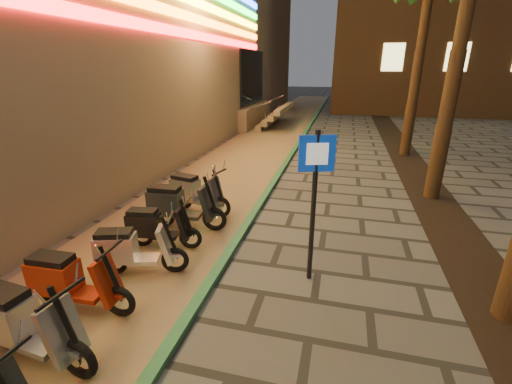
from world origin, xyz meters
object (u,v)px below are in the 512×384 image
(scooter_4, at_px, (22,323))
(scooter_5, at_px, (70,280))
(scooter_6, at_px, (131,250))
(scooter_9, at_px, (194,192))
(scooter_7, at_px, (155,226))
(pedestrian_sign, at_px, (315,187))
(scooter_8, at_px, (177,205))

(scooter_4, xyz_separation_m, scooter_5, (-0.13, 0.92, -0.03))
(scooter_6, height_order, scooter_9, scooter_9)
(scooter_6, distance_m, scooter_7, 0.97)
(pedestrian_sign, bearing_deg, scooter_9, 125.90)
(scooter_8, xyz_separation_m, scooter_9, (-0.04, 0.97, -0.03))
(scooter_8, relative_size, scooter_9, 1.07)
(scooter_5, relative_size, scooter_6, 1.05)
(scooter_7, relative_size, scooter_9, 0.89)
(scooter_5, relative_size, scooter_7, 1.09)
(scooter_4, relative_size, scooter_7, 1.17)
(scooter_5, relative_size, scooter_9, 0.97)
(scooter_6, height_order, scooter_7, scooter_6)
(pedestrian_sign, bearing_deg, scooter_5, -171.98)
(pedestrian_sign, distance_m, scooter_4, 4.28)
(scooter_6, xyz_separation_m, scooter_7, (-0.08, 0.97, -0.02))
(scooter_6, bearing_deg, scooter_8, 73.76)
(scooter_7, height_order, scooter_9, scooter_9)
(scooter_4, distance_m, scooter_9, 4.83)
(pedestrian_sign, distance_m, scooter_5, 3.92)
(scooter_5, height_order, scooter_6, scooter_5)
(pedestrian_sign, height_order, scooter_8, pedestrian_sign)
(pedestrian_sign, relative_size, scooter_4, 1.47)
(pedestrian_sign, xyz_separation_m, scooter_4, (-3.22, -2.59, -1.13))
(pedestrian_sign, height_order, scooter_5, pedestrian_sign)
(pedestrian_sign, height_order, scooter_6, pedestrian_sign)
(pedestrian_sign, relative_size, scooter_8, 1.44)
(scooter_7, bearing_deg, scooter_4, -100.99)
(scooter_5, bearing_deg, scooter_9, 84.32)
(pedestrian_sign, xyz_separation_m, scooter_9, (-3.11, 2.23, -1.15))
(scooter_7, height_order, scooter_8, scooter_8)
(scooter_7, bearing_deg, scooter_5, -105.67)
(scooter_9, bearing_deg, scooter_4, -78.84)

